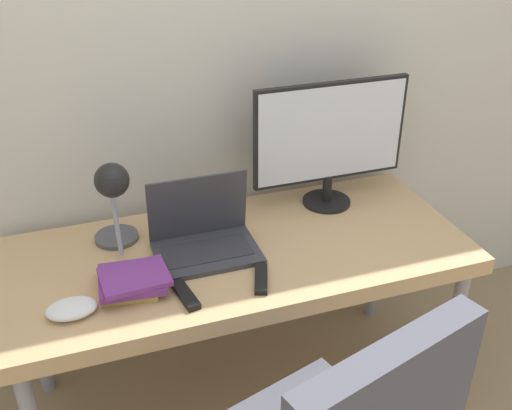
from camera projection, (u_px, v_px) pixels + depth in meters
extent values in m
cube|color=beige|center=(202.00, 46.00, 2.11)|extent=(8.00, 0.05, 2.60)
cube|color=tan|center=(239.00, 255.00, 2.08)|extent=(1.59, 0.69, 0.06)
cylinder|color=gray|center=(451.00, 338.00, 2.22)|extent=(0.05, 0.05, 0.64)
cylinder|color=gray|center=(35.00, 327.00, 2.28)|extent=(0.05, 0.05, 0.64)
cylinder|color=gray|center=(376.00, 257.00, 2.69)|extent=(0.05, 0.05, 0.64)
cube|color=#38383D|center=(207.00, 253.00, 2.02)|extent=(0.35, 0.24, 0.02)
cube|color=#2D2D33|center=(207.00, 250.00, 2.02)|extent=(0.29, 0.14, 0.00)
cube|color=#38383D|center=(198.00, 206.00, 2.04)|extent=(0.35, 0.04, 0.24)
cube|color=silver|center=(198.00, 206.00, 2.04)|extent=(0.31, 0.03, 0.21)
cylinder|color=black|center=(326.00, 201.00, 2.34)|extent=(0.19, 0.19, 0.01)
cylinder|color=black|center=(327.00, 188.00, 2.31)|extent=(0.04, 0.04, 0.11)
cube|color=black|center=(330.00, 132.00, 2.20)|extent=(0.60, 0.02, 0.38)
cube|color=silver|center=(332.00, 133.00, 2.19)|extent=(0.57, 0.00, 0.36)
cylinder|color=#4C4C51|center=(117.00, 237.00, 2.11)|extent=(0.15, 0.15, 0.02)
cylinder|color=#99999E|center=(114.00, 209.00, 1.98)|extent=(0.02, 0.14, 0.29)
sphere|color=black|center=(112.00, 180.00, 1.86)|extent=(0.11, 0.11, 0.11)
cube|color=gold|center=(130.00, 287.00, 1.85)|extent=(0.20, 0.18, 0.02)
cube|color=#753384|center=(132.00, 279.00, 1.85)|extent=(0.22, 0.20, 0.02)
cube|color=#753384|center=(135.00, 277.00, 1.82)|extent=(0.21, 0.17, 0.02)
cube|color=black|center=(185.00, 295.00, 1.82)|extent=(0.06, 0.15, 0.02)
cube|color=black|center=(261.00, 279.00, 1.89)|extent=(0.09, 0.15, 0.02)
ellipsoid|color=white|center=(72.00, 309.00, 1.75)|extent=(0.15, 0.10, 0.04)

